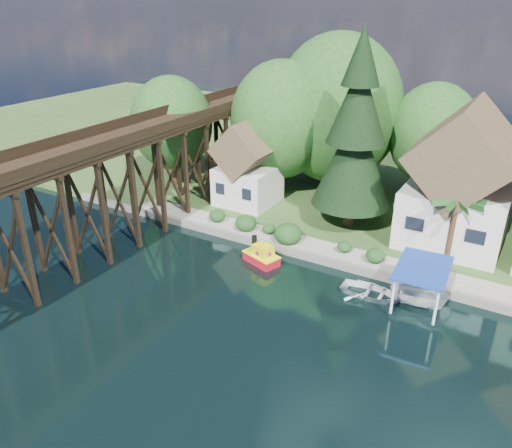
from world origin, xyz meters
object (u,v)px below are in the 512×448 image
(conifer, at_px, (356,136))
(boat_canopy, at_px, (420,290))
(shed, at_px, (248,168))
(palm_tree, at_px, (457,203))
(tugboat, at_px, (262,256))
(trestle_bridge, at_px, (134,173))
(house_left, at_px, (460,185))
(boat_white_a, at_px, (372,291))

(conifer, xyz_separation_m, boat_canopy, (8.05, -8.64, -6.94))
(conifer, relative_size, boat_canopy, 3.38)
(shed, height_order, palm_tree, shed)
(conifer, bearing_deg, tugboat, -111.61)
(trestle_bridge, distance_m, palm_tree, 24.50)
(boat_canopy, bearing_deg, conifer, 132.98)
(house_left, xyz_separation_m, boat_white_a, (-2.97, -10.44, -4.71))
(shed, xyz_separation_m, boat_canopy, (17.98, -8.53, -2.57))
(shed, distance_m, conifer, 10.85)
(trestle_bridge, xyz_separation_m, tugboat, (11.45, 0.65, -4.75))
(tugboat, bearing_deg, palm_tree, 27.51)
(tugboat, bearing_deg, trestle_bridge, -176.75)
(house_left, xyz_separation_m, shed, (-18.00, -1.50, -1.31))
(conifer, bearing_deg, boat_white_a, -60.59)
(conifer, bearing_deg, trestle_bridge, -147.71)
(shed, relative_size, tugboat, 2.53)
(boat_white_a, bearing_deg, tugboat, 87.52)
(tugboat, bearing_deg, conifer, 68.39)
(conifer, distance_m, boat_white_a, 12.96)
(trestle_bridge, relative_size, tugboat, 14.26)
(shed, relative_size, palm_tree, 1.48)
(shed, xyz_separation_m, conifer, (9.93, 0.11, 4.37))
(conifer, height_order, boat_white_a, conifer)
(palm_tree, xyz_separation_m, boat_canopy, (-0.52, -6.13, -3.88))
(conifer, distance_m, palm_tree, 9.44)
(palm_tree, xyz_separation_m, tugboat, (-12.05, -6.28, -4.53))
(tugboat, distance_m, boat_white_a, 8.58)
(trestle_bridge, xyz_separation_m, boat_white_a, (20.03, 0.39, -4.92))
(tugboat, relative_size, boat_canopy, 0.66)
(shed, bearing_deg, trestle_bridge, -118.19)
(house_left, bearing_deg, palm_tree, -82.68)
(trestle_bridge, distance_m, boat_white_a, 20.63)
(house_left, bearing_deg, boat_canopy, -90.13)
(shed, bearing_deg, tugboat, -53.37)
(trestle_bridge, distance_m, boat_canopy, 23.35)
(shed, distance_m, boat_white_a, 17.81)
(shed, relative_size, boat_canopy, 1.66)
(house_left, relative_size, boat_white_a, 2.69)
(tugboat, bearing_deg, house_left, 41.39)
(palm_tree, height_order, boat_white_a, palm_tree)
(palm_tree, height_order, tugboat, palm_tree)
(house_left, distance_m, conifer, 8.74)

